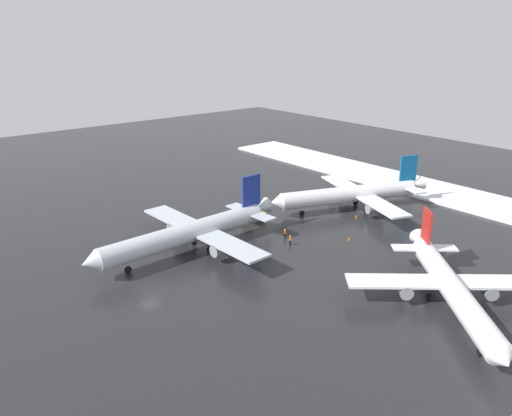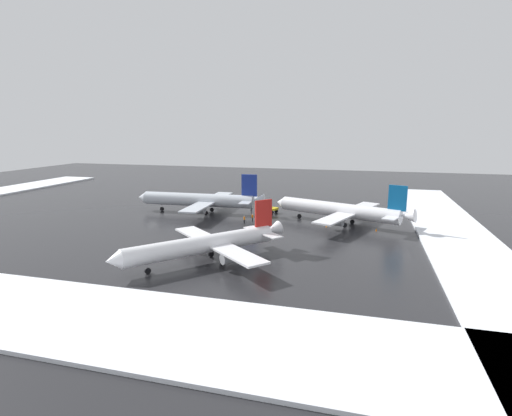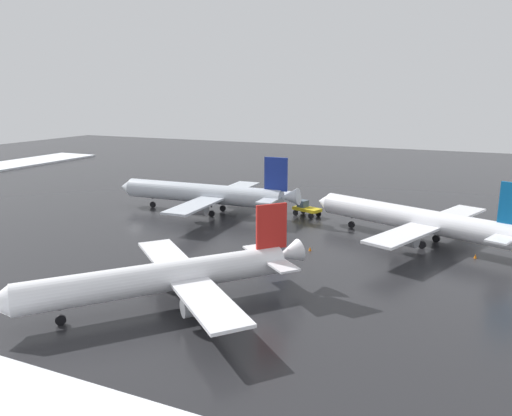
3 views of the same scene
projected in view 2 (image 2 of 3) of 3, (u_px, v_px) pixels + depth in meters
The scene contains 12 objects.
ground_plane at pixel (152, 215), 96.68m from camera, with size 240.00×240.00×0.00m, color #232326.
snow_bank_right at pixel (454, 233), 79.37m from camera, with size 14.00×116.00×0.48m, color white.
airplane_parked_portside at pixel (341, 210), 87.15m from camera, with size 31.31×26.47×9.66m.
airplane_foreground_jet at pixel (206, 244), 62.63m from camera, with size 22.71×24.43×8.88m.
airplane_parked_starboard at pixel (201, 200), 98.94m from camera, with size 33.56×27.79×9.98m.
pushback_tug at pixel (268, 207), 99.89m from camera, with size 5.08×3.66×2.50m.
ground_crew_by_nose_gear at pixel (253, 217), 90.52m from camera, with size 0.36×0.36×1.71m.
ground_crew_near_tug at pixel (244, 219), 88.44m from camera, with size 0.36×0.36×1.71m.
ground_crew_beside_wing at pixel (251, 207), 101.82m from camera, with size 0.36×0.36×1.71m.
traffic_cone_near_nose at pixel (376, 230), 82.05m from camera, with size 0.36×0.36×0.55m, color orange.
traffic_cone_mid_line at pixel (327, 226), 85.24m from camera, with size 0.36×0.36×0.55m, color orange.
traffic_cone_wingtip_side at pixel (279, 230), 81.87m from camera, with size 0.36×0.36×0.55m, color orange.
Camera 2 is at (49.14, -84.48, 20.82)m, focal length 28.00 mm.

